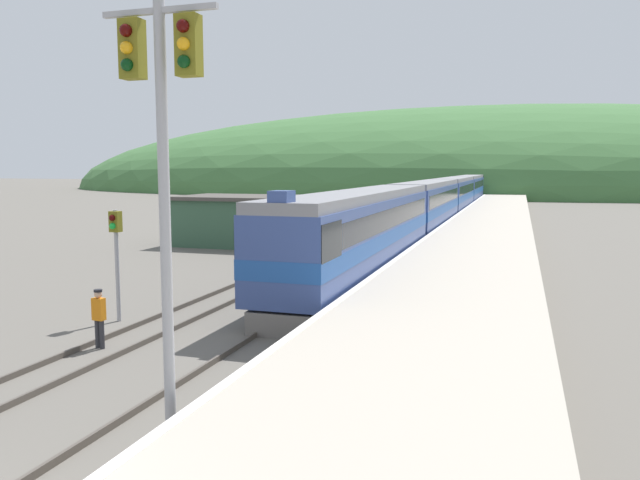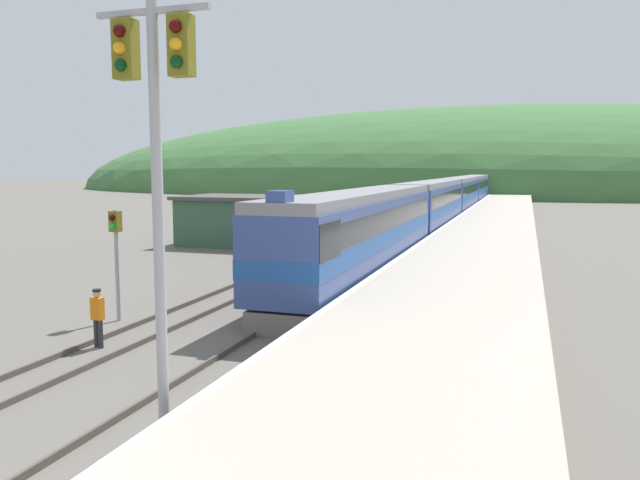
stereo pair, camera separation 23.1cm
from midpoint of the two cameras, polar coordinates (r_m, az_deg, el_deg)
track_main at (r=75.80m, az=12.89°, el=2.50°), size 1.52×180.00×0.16m
track_siding at (r=76.33m, az=9.68°, el=2.60°), size 1.52×180.00×0.16m
platform at (r=55.54m, az=15.80°, el=1.46°), size 6.37×140.00×1.12m
distant_hills at (r=151.62m, az=15.66°, el=4.36°), size 216.51×97.43×38.58m
station_shed at (r=43.27m, az=-6.51°, el=1.82°), size 8.86×6.00×3.39m
express_train_lead_car at (r=29.21m, az=4.09°, el=0.74°), size 2.88×21.79×4.59m
carriage_second at (r=50.92m, az=10.25°, el=3.13°), size 2.87×20.29×4.23m
carriage_third at (r=71.92m, az=12.64°, el=4.06°), size 2.87×20.29×4.23m
carriage_fourth at (r=92.99m, az=13.96°, el=4.57°), size 2.87×20.29×4.23m
carriage_fifth at (r=114.10m, az=14.78°, el=4.88°), size 2.87×20.29×4.23m
signal_mast_main at (r=11.32m, az=-14.26°, el=9.06°), size 2.20×0.42×8.84m
signal_post_siding at (r=22.44m, az=-17.90°, el=-0.13°), size 0.36×0.42×3.87m
track_worker at (r=19.51m, az=-19.34°, el=-6.43°), size 0.38×0.25×1.76m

